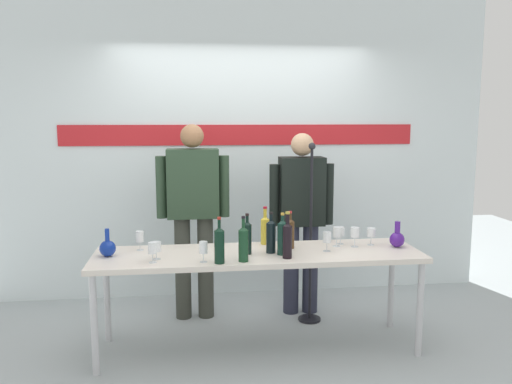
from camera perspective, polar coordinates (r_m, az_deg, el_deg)
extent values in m
plane|color=#9FA8AB|center=(4.26, 0.26, -16.69)|extent=(10.00, 10.00, 0.00)
cube|color=silver|center=(5.24, -1.69, 5.00)|extent=(5.00, 0.10, 3.00)
cube|color=red|center=(5.18, -1.63, 6.27)|extent=(3.50, 0.01, 0.20)
cube|color=silver|center=(4.00, 0.27, -6.90)|extent=(2.49, 0.66, 0.04)
cylinder|color=silver|center=(3.89, -17.28, -13.75)|extent=(0.05, 0.05, 0.73)
cylinder|color=silver|center=(4.18, 17.51, -12.16)|extent=(0.05, 0.05, 0.73)
cylinder|color=silver|center=(4.41, -16.00, -11.03)|extent=(0.05, 0.05, 0.73)
cylinder|color=silver|center=(4.67, 14.59, -9.87)|extent=(0.05, 0.05, 0.73)
sphere|color=navy|center=(4.03, -15.93, -5.96)|extent=(0.12, 0.12, 0.12)
cylinder|color=navy|center=(4.00, -15.98, -4.57)|extent=(0.03, 0.03, 0.10)
sphere|color=#491C89|center=(4.29, 15.18, -5.06)|extent=(0.12, 0.12, 0.12)
cylinder|color=#491C89|center=(4.27, 15.23, -3.77)|extent=(0.04, 0.04, 0.10)
cylinder|color=#373931|center=(4.74, -8.00, -8.23)|extent=(0.14, 0.14, 0.92)
cylinder|color=#373931|center=(4.74, -5.53, -8.19)|extent=(0.14, 0.14, 0.92)
cube|color=#2B412D|center=(4.58, -6.93, 0.95)|extent=(0.45, 0.22, 0.60)
cylinder|color=#2B412D|center=(4.59, -10.34, 0.51)|extent=(0.09, 0.09, 0.54)
cylinder|color=#2B412D|center=(4.59, -3.50, 0.64)|extent=(0.09, 0.09, 0.54)
sphere|color=#9B6C48|center=(4.55, -7.02, 6.11)|extent=(0.20, 0.20, 0.20)
cylinder|color=#27293A|center=(4.83, 3.87, -8.40)|extent=(0.14, 0.14, 0.83)
cylinder|color=#27293A|center=(4.87, 5.95, -8.30)|extent=(0.14, 0.14, 0.83)
cube|color=black|center=(4.70, 5.02, 0.09)|extent=(0.40, 0.22, 0.61)
cylinder|color=black|center=(4.66, 2.02, -0.34)|extent=(0.09, 0.09, 0.55)
cylinder|color=black|center=(4.76, 7.94, -0.22)|extent=(0.09, 0.09, 0.55)
sphere|color=tan|center=(4.66, 5.09, 5.19)|extent=(0.20, 0.20, 0.20)
cylinder|color=black|center=(3.82, 3.45, -5.50)|extent=(0.07, 0.07, 0.24)
cone|color=black|center=(3.79, 3.47, -3.57)|extent=(0.07, 0.07, 0.03)
cylinder|color=black|center=(3.78, 3.47, -3.09)|extent=(0.03, 0.03, 0.09)
cylinder|color=gold|center=(3.77, 3.48, -2.30)|extent=(0.03, 0.03, 0.02)
cylinder|color=black|center=(3.96, 1.64, -5.05)|extent=(0.07, 0.07, 0.23)
cone|color=black|center=(3.94, 1.65, -3.25)|extent=(0.07, 0.07, 0.03)
cylinder|color=black|center=(3.93, 1.65, -2.94)|extent=(0.02, 0.02, 0.07)
cylinder|color=black|center=(3.92, 1.65, -2.32)|extent=(0.03, 0.03, 0.02)
cylinder|color=black|center=(3.93, -0.97, -5.19)|extent=(0.07, 0.07, 0.23)
cone|color=black|center=(3.90, -0.98, -3.41)|extent=(0.07, 0.07, 0.03)
cylinder|color=black|center=(3.90, -0.98, -3.09)|extent=(0.02, 0.02, 0.07)
cylinder|color=black|center=(3.89, -0.98, -2.49)|extent=(0.03, 0.03, 0.02)
cylinder|color=gold|center=(4.23, 0.99, -4.36)|extent=(0.07, 0.07, 0.20)
cone|color=gold|center=(4.21, 1.00, -2.84)|extent=(0.07, 0.07, 0.03)
cylinder|color=gold|center=(4.20, 1.00, -2.42)|extent=(0.03, 0.03, 0.09)
cylinder|color=#AE1528|center=(4.19, 1.00, -1.72)|extent=(0.03, 0.03, 0.02)
cylinder|color=#472E17|center=(4.11, 3.75, -4.71)|extent=(0.07, 0.07, 0.21)
cone|color=#472E17|center=(4.08, 3.77, -3.09)|extent=(0.07, 0.07, 0.03)
cylinder|color=#472E17|center=(4.08, 3.77, -2.79)|extent=(0.02, 0.02, 0.07)
cylinder|color=#B32426|center=(4.07, 3.78, -2.22)|extent=(0.03, 0.03, 0.02)
cylinder|color=#113026|center=(3.91, 2.90, -5.16)|extent=(0.07, 0.07, 0.24)
cone|color=#113026|center=(3.89, 2.91, -3.27)|extent=(0.07, 0.07, 0.03)
cylinder|color=#113026|center=(3.88, 2.92, -3.00)|extent=(0.02, 0.02, 0.06)
cylinder|color=gold|center=(3.87, 2.92, -2.42)|extent=(0.03, 0.03, 0.02)
cylinder|color=black|center=(3.69, -4.03, -6.04)|extent=(0.07, 0.07, 0.23)
cone|color=black|center=(3.66, -4.05, -4.07)|extent=(0.07, 0.07, 0.03)
cylinder|color=black|center=(3.66, -4.05, -3.64)|extent=(0.02, 0.02, 0.08)
cylinder|color=#A92519|center=(3.65, -4.06, -2.88)|extent=(0.03, 0.03, 0.02)
cylinder|color=#143B21|center=(3.73, -1.39, -5.92)|extent=(0.07, 0.07, 0.23)
cone|color=#143B21|center=(3.70, -1.39, -4.02)|extent=(0.07, 0.07, 0.03)
cylinder|color=#143B21|center=(3.70, -1.40, -3.56)|extent=(0.02, 0.02, 0.09)
cylinder|color=black|center=(3.69, -1.40, -2.78)|extent=(0.03, 0.03, 0.02)
cylinder|color=white|center=(3.88, -10.85, -7.23)|extent=(0.06, 0.06, 0.00)
cylinder|color=white|center=(3.87, -10.86, -6.79)|extent=(0.01, 0.01, 0.06)
cylinder|color=white|center=(3.85, -10.89, -5.88)|extent=(0.07, 0.07, 0.07)
cylinder|color=white|center=(3.76, -5.76, -7.62)|extent=(0.05, 0.05, 0.00)
cylinder|color=white|center=(3.75, -5.77, -7.14)|extent=(0.01, 0.01, 0.06)
cylinder|color=white|center=(3.73, -5.79, -6.05)|extent=(0.06, 0.06, 0.08)
cylinder|color=white|center=(4.16, -12.56, -6.22)|extent=(0.05, 0.05, 0.00)
cylinder|color=white|center=(4.15, -12.58, -5.77)|extent=(0.01, 0.01, 0.07)
cylinder|color=white|center=(4.13, -12.61, -4.77)|extent=(0.06, 0.06, 0.08)
cylinder|color=white|center=(3.80, -11.24, -7.56)|extent=(0.06, 0.06, 0.00)
cylinder|color=white|center=(3.79, -11.25, -7.08)|extent=(0.01, 0.01, 0.06)
cylinder|color=white|center=(3.77, -11.28, -6.03)|extent=(0.06, 0.06, 0.08)
cylinder|color=white|center=(4.30, 9.21, -5.63)|extent=(0.06, 0.06, 0.00)
cylinder|color=white|center=(4.30, 9.22, -5.16)|extent=(0.01, 0.01, 0.07)
cylinder|color=white|center=(4.28, 9.24, -4.25)|extent=(0.06, 0.06, 0.07)
cylinder|color=white|center=(4.32, 12.46, -5.67)|extent=(0.05, 0.05, 0.00)
cylinder|color=white|center=(4.31, 12.47, -5.21)|extent=(0.01, 0.01, 0.07)
cylinder|color=white|center=(4.30, 12.50, -4.31)|extent=(0.07, 0.07, 0.07)
cylinder|color=white|center=(4.07, 7.75, -6.42)|extent=(0.06, 0.06, 0.00)
cylinder|color=white|center=(4.06, 7.76, -5.94)|extent=(0.01, 0.01, 0.07)
cylinder|color=white|center=(4.04, 7.78, -4.90)|extent=(0.06, 0.06, 0.08)
cylinder|color=white|center=(4.24, 10.73, -5.89)|extent=(0.06, 0.06, 0.00)
cylinder|color=white|center=(4.23, 10.75, -5.36)|extent=(0.01, 0.01, 0.08)
cylinder|color=white|center=(4.21, 10.78, -4.34)|extent=(0.07, 0.07, 0.08)
cylinder|color=white|center=(4.23, 8.79, -5.88)|extent=(0.06, 0.06, 0.00)
cylinder|color=white|center=(4.22, 8.80, -5.36)|extent=(0.01, 0.01, 0.07)
cylinder|color=white|center=(4.20, 8.82, -4.34)|extent=(0.06, 0.06, 0.08)
cylinder|color=black|center=(4.80, 5.86, -13.66)|extent=(0.20, 0.20, 0.02)
cylinder|color=black|center=(4.57, 6.00, -4.91)|extent=(0.02, 0.02, 1.52)
sphere|color=#232328|center=(4.46, 6.16, 5.01)|extent=(0.06, 0.06, 0.06)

